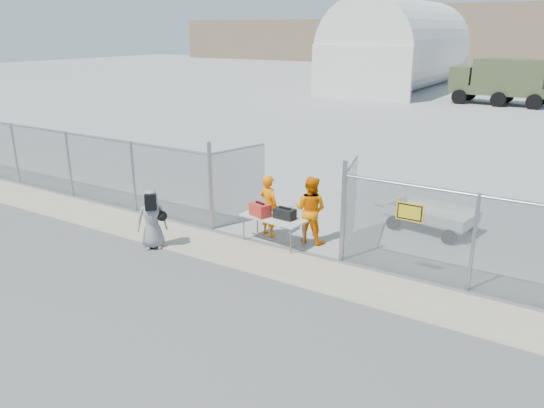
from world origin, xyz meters
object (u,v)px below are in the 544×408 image
Objects in this scene: visitor at (152,219)px; security_worker_left at (269,206)px; folding_table at (273,230)px; security_worker_right at (310,210)px; utility_trailer at (432,218)px.

security_worker_left is at bearing 3.33° from visitor.
visitor reaches higher than folding_table.
security_worker_right is 3.61m from utility_trailer.
security_worker_left is at bearing 139.54° from folding_table.
folding_table is at bearing 149.12° from security_worker_left.
utility_trailer is at bearing 50.00° from folding_table.
visitor is at bearing -128.97° from utility_trailer.
utility_trailer is (3.25, 3.17, -0.01)m from folding_table.
folding_table is 4.54m from utility_trailer.
security_worker_right reaches higher than visitor.
visitor reaches higher than utility_trailer.
folding_table is at bearing -125.97° from utility_trailer.
folding_table is at bearing 35.11° from security_worker_right.
security_worker_left is 0.95× the size of security_worker_right.
security_worker_right reaches higher than folding_table.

